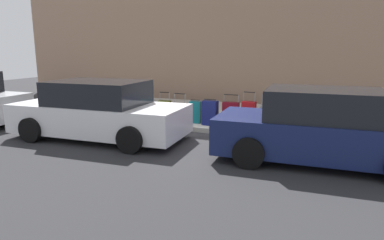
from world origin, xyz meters
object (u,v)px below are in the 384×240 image
at_px(suitcase_teal_7, 195,112).
at_px(bollard_post, 105,104).
at_px(suitcase_silver_10, 150,111).
at_px(suitcase_black_8, 180,113).
at_px(parked_car_navy_0, 322,128).
at_px(suitcase_silver_3, 267,117).
at_px(suitcase_navy_6, 210,113).
at_px(fire_hydrant, 123,106).
at_px(suitcase_olive_2, 286,117).
at_px(suitcase_red_4, 249,115).
at_px(suitcase_olive_9, 165,110).
at_px(suitcase_maroon_5, 231,114).
at_px(suitcase_teal_0, 331,123).
at_px(parked_car_white_1, 99,112).
at_px(suitcase_black_1, 308,119).

bearing_deg(suitcase_teal_7, bollard_post, 4.07).
distance_m(suitcase_teal_7, suitcase_silver_10, 1.56).
xyz_separation_m(suitcase_black_8, parked_car_navy_0, (-4.10, 2.11, 0.30)).
relative_size(suitcase_black_8, parked_car_navy_0, 0.20).
relative_size(suitcase_silver_3, suitcase_navy_6, 1.28).
relative_size(suitcase_navy_6, fire_hydrant, 1.09).
distance_m(suitcase_olive_2, parked_car_navy_0, 2.21).
xyz_separation_m(suitcase_navy_6, suitcase_silver_10, (2.07, -0.15, -0.09)).
bearing_deg(suitcase_olive_2, suitcase_silver_10, -1.83).
bearing_deg(suitcase_red_4, suitcase_olive_9, -2.37).
bearing_deg(suitcase_silver_10, suitcase_maroon_5, 179.81).
xyz_separation_m(suitcase_red_4, parked_car_navy_0, (-1.94, 2.00, 0.20)).
xyz_separation_m(suitcase_olive_9, parked_car_navy_0, (-4.62, 2.11, 0.27)).
height_order(suitcase_teal_0, suitcase_silver_10, suitcase_teal_0).
height_order(suitcase_teal_7, parked_car_navy_0, parked_car_navy_0).
bearing_deg(fire_hydrant, suitcase_olive_2, 179.36).
bearing_deg(suitcase_black_8, suitcase_olive_2, 178.06).
xyz_separation_m(suitcase_teal_7, suitcase_silver_10, (1.55, -0.01, -0.06)).
bearing_deg(parked_car_white_1, suitcase_silver_10, -100.20).
bearing_deg(suitcase_navy_6, suitcase_black_1, -178.52).
bearing_deg(suitcase_black_8, fire_hydrant, 1.42).
distance_m(suitcase_teal_0, suitcase_black_8, 4.35).
bearing_deg(suitcase_teal_0, suitcase_olive_9, -0.53).
height_order(suitcase_olive_9, fire_hydrant, suitcase_olive_9).
relative_size(suitcase_silver_3, fire_hydrant, 1.40).
xyz_separation_m(suitcase_black_1, suitcase_maroon_5, (2.16, -0.07, -0.02)).
height_order(suitcase_silver_3, parked_car_white_1, parked_car_white_1).
xyz_separation_m(suitcase_black_1, suitcase_silver_10, (4.82, -0.08, -0.09)).
bearing_deg(suitcase_teal_7, suitcase_black_8, 2.49).
relative_size(suitcase_red_4, suitcase_black_8, 1.18).
distance_m(suitcase_teal_7, suitcase_black_8, 0.51).
relative_size(suitcase_red_4, suitcase_maroon_5, 1.12).
distance_m(suitcase_maroon_5, suitcase_teal_7, 1.10).
bearing_deg(suitcase_black_8, suitcase_maroon_5, -179.34).
distance_m(suitcase_black_1, bollard_post, 6.39).
relative_size(suitcase_black_1, bollard_post, 0.92).
bearing_deg(suitcase_silver_3, parked_car_white_1, 27.55).
bearing_deg(suitcase_red_4, suitcase_black_8, -3.04).
relative_size(parked_car_navy_0, parked_car_white_1, 0.94).
relative_size(suitcase_maroon_5, suitcase_teal_7, 1.30).
bearing_deg(suitcase_black_1, suitcase_silver_3, -4.04).
distance_m(suitcase_teal_7, parked_car_white_1, 2.89).
bearing_deg(fire_hydrant, suitcase_black_1, 179.95).
bearing_deg(suitcase_black_8, bollard_post, 4.37).
xyz_separation_m(suitcase_olive_9, bollard_post, (2.10, 0.20, 0.11)).
bearing_deg(fire_hydrant, suitcase_navy_6, 178.56).
relative_size(suitcase_red_4, suitcase_teal_7, 1.46).
relative_size(suitcase_navy_6, bollard_post, 0.91).
distance_m(suitcase_teal_0, suitcase_silver_10, 5.40).
bearing_deg(suitcase_silver_10, suitcase_olive_2, 178.17).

